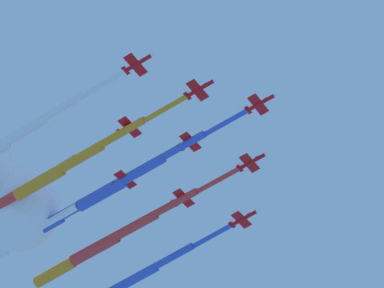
{
  "coord_description": "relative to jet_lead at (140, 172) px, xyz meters",
  "views": [
    {
      "loc": [
        33.46,
        111.53,
        -44.92
      ],
      "look_at": [
        0.0,
        0.0,
        183.51
      ],
      "focal_mm": 86.15,
      "sensor_mm": 36.0,
      "label": 1
    }
  ],
  "objects": [
    {
      "name": "jet_lead",
      "position": [
        0.0,
        0.0,
        0.0
      ],
      "size": [
        45.75,
        52.54,
        4.52
      ],
      "color": "red"
    },
    {
      "name": "jet_port_inner",
      "position": [
        -2.76,
        -17.94,
        -1.27
      ],
      "size": [
        46.4,
        53.43,
        4.54
      ],
      "color": "red"
    },
    {
      "name": "jet_starboard_inner",
      "position": [
        17.92,
        0.53,
        -3.34
      ],
      "size": [
        46.22,
        52.83,
        4.56
      ],
      "color": "red"
    },
    {
      "name": "jet_port_mid",
      "position": [
        14.57,
        -17.24,
        0.56
      ],
      "size": [
        45.91,
        53.47,
        4.54
      ],
      "color": "red"
    },
    {
      "name": "jet_starboard_mid",
      "position": [
        -7.98,
        -33.91,
        -3.23
      ],
      "size": [
        43.24,
        51.32,
        4.55
      ],
      "color": "red"
    },
    {
      "name": "jet_port_outer",
      "position": [
        34.46,
        2.52,
        0.54
      ],
      "size": [
        44.49,
        50.84,
        4.47
      ],
      "color": "red"
    },
    {
      "name": "jet_starboard_outer",
      "position": [
        7.96,
        -31.11,
        -0.68
      ],
      "size": [
        40.58,
        48.09,
        4.44
      ],
      "color": "red"
    },
    {
      "name": "jet_trail_port",
      "position": [
        33.16,
        -17.91,
        -1.76
      ],
      "size": [
        47.33,
        55.55,
        4.46
      ],
      "color": "red"
    },
    {
      "name": "jet_trail_starboard",
      "position": [
        27.9,
        -32.83,
        -0.01
      ],
      "size": [
        44.18,
        51.84,
        4.55
      ],
      "color": "red"
    }
  ]
}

